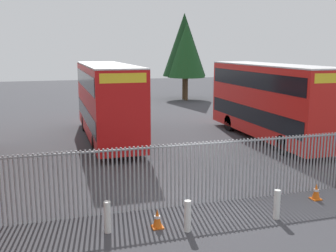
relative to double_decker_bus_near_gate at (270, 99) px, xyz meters
The scene contains 11 objects.
ground_plane 7.81m from the double_decker_bus_near_gate, behind, with size 100.00×100.00×0.00m, color #3D3D42.
palisade_fence 11.66m from the double_decker_bus_near_gate, 135.13° to the right, with size 14.15×0.14×2.35m.
double_decker_bus_near_gate is the anchor object (origin of this frame).
double_decker_bus_behind_fence_left 9.46m from the double_decker_bus_near_gate, 163.67° to the left, with size 2.54×10.81×4.42m.
bollard_near_left 14.55m from the double_decker_bus_near_gate, 138.77° to the right, with size 0.20×0.20×0.95m, color silver.
bollard_center_front 13.39m from the double_decker_bus_near_gate, 130.36° to the right, with size 0.20×0.20×0.95m, color silver.
bollard_near_right 11.68m from the double_decker_bus_near_gate, 119.09° to the right, with size 0.20×0.20×0.95m, color silver.
traffic_cone_by_gate 9.84m from the double_decker_bus_near_gate, 110.39° to the right, with size 0.34×0.34×0.59m.
traffic_cone_mid_forecourt 13.59m from the double_decker_bus_near_gate, 134.28° to the right, with size 0.34×0.34×0.59m.
tree_tall_back 20.06m from the double_decker_bus_near_gate, 85.80° to the left, with size 4.51×4.51×8.92m.
tree_short_side 18.95m from the double_decker_bus_near_gate, 85.91° to the left, with size 3.85×3.85×7.89m.
Camera 1 is at (-4.83, -12.26, 5.29)m, focal length 42.71 mm.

